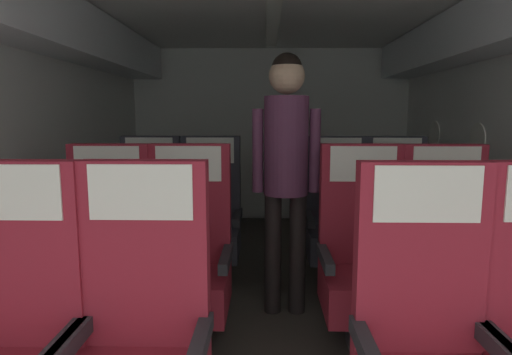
{
  "coord_description": "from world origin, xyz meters",
  "views": [
    {
      "loc": [
        -0.06,
        0.04,
        1.29
      ],
      "look_at": [
        -0.12,
        3.04,
        0.86
      ],
      "focal_mm": 30.28,
      "sensor_mm": 36.0,
      "label": 1
    }
  ],
  "objects_px": {
    "seat_b_left_aisle": "(188,263)",
    "seat_b_right_window": "(363,263)",
    "seat_b_left_window": "(106,263)",
    "seat_a_left_window": "(8,351)",
    "seat_c_right_aisle": "(397,223)",
    "seat_c_right_window": "(337,223)",
    "flight_attendant": "(286,156)",
    "seat_a_left_aisle": "(140,350)",
    "seat_b_right_aisle": "(447,264)",
    "seat_c_left_aisle": "(210,222)",
    "seat_c_left_window": "(149,222)"
  },
  "relations": [
    {
      "from": "seat_b_left_aisle",
      "to": "seat_c_left_aisle",
      "type": "xyz_separation_m",
      "value": [
        0.0,
        0.95,
        0.0
      ]
    },
    {
      "from": "seat_c_right_window",
      "to": "seat_c_left_aisle",
      "type": "bearing_deg",
      "value": 179.25
    },
    {
      "from": "seat_b_right_window",
      "to": "seat_b_left_window",
      "type": "bearing_deg",
      "value": -179.07
    },
    {
      "from": "seat_b_left_window",
      "to": "seat_b_right_window",
      "type": "relative_size",
      "value": 1.0
    },
    {
      "from": "seat_b_left_window",
      "to": "seat_c_right_window",
      "type": "bearing_deg",
      "value": 33.06
    },
    {
      "from": "seat_c_left_window",
      "to": "seat_c_right_aisle",
      "type": "bearing_deg",
      "value": -0.2
    },
    {
      "from": "seat_a_left_window",
      "to": "seat_b_left_window",
      "type": "distance_m",
      "value": 0.92
    },
    {
      "from": "seat_b_right_window",
      "to": "flight_attendant",
      "type": "bearing_deg",
      "value": 137.83
    },
    {
      "from": "seat_a_left_window",
      "to": "seat_b_left_window",
      "type": "bearing_deg",
      "value": 89.46
    },
    {
      "from": "seat_c_right_window",
      "to": "seat_b_left_aisle",
      "type": "bearing_deg",
      "value": -136.67
    },
    {
      "from": "seat_c_left_aisle",
      "to": "seat_c_right_aisle",
      "type": "bearing_deg",
      "value": -0.47
    },
    {
      "from": "seat_b_left_window",
      "to": "flight_attendant",
      "type": "distance_m",
      "value": 1.24
    },
    {
      "from": "seat_a_left_aisle",
      "to": "seat_c_left_aisle",
      "type": "height_order",
      "value": "same"
    },
    {
      "from": "seat_c_left_window",
      "to": "seat_c_right_aisle",
      "type": "xyz_separation_m",
      "value": [
        1.93,
        -0.01,
        0.0
      ]
    },
    {
      "from": "seat_b_left_window",
      "to": "seat_c_right_aisle",
      "type": "height_order",
      "value": "same"
    },
    {
      "from": "flight_attendant",
      "to": "seat_b_left_window",
      "type": "bearing_deg",
      "value": -175.34
    },
    {
      "from": "seat_a_left_aisle",
      "to": "seat_b_left_window",
      "type": "height_order",
      "value": "same"
    },
    {
      "from": "seat_b_right_aisle",
      "to": "flight_attendant",
      "type": "xyz_separation_m",
      "value": [
        -0.88,
        0.39,
        0.57
      ]
    },
    {
      "from": "seat_b_left_aisle",
      "to": "flight_attendant",
      "type": "distance_m",
      "value": 0.89
    },
    {
      "from": "seat_a_left_window",
      "to": "seat_b_right_window",
      "type": "bearing_deg",
      "value": 32.98
    },
    {
      "from": "seat_a_left_aisle",
      "to": "seat_b_left_window",
      "type": "distance_m",
      "value": 1.01
    },
    {
      "from": "seat_b_right_aisle",
      "to": "seat_c_right_aisle",
      "type": "relative_size",
      "value": 1.0
    },
    {
      "from": "seat_c_left_window",
      "to": "seat_c_right_aisle",
      "type": "height_order",
      "value": "same"
    },
    {
      "from": "seat_c_left_aisle",
      "to": "flight_attendant",
      "type": "relative_size",
      "value": 0.68
    },
    {
      "from": "seat_b_left_window",
      "to": "seat_b_left_aisle",
      "type": "xyz_separation_m",
      "value": [
        0.46,
        0.01,
        0.0
      ]
    },
    {
      "from": "seat_b_left_window",
      "to": "seat_a_left_window",
      "type": "bearing_deg",
      "value": -90.54
    },
    {
      "from": "seat_b_right_window",
      "to": "seat_c_left_window",
      "type": "height_order",
      "value": "same"
    },
    {
      "from": "seat_c_right_aisle",
      "to": "seat_b_left_aisle",
      "type": "bearing_deg",
      "value": -147.22
    },
    {
      "from": "seat_a_left_window",
      "to": "seat_c_right_aisle",
      "type": "bearing_deg",
      "value": 44.18
    },
    {
      "from": "seat_b_left_aisle",
      "to": "seat_b_right_aisle",
      "type": "relative_size",
      "value": 1.0
    },
    {
      "from": "seat_a_left_window",
      "to": "seat_c_left_window",
      "type": "relative_size",
      "value": 1.0
    },
    {
      "from": "seat_c_right_aisle",
      "to": "seat_c_left_aisle",
      "type": "bearing_deg",
      "value": 179.53
    },
    {
      "from": "seat_a_left_window",
      "to": "seat_c_left_aisle",
      "type": "distance_m",
      "value": 1.94
    },
    {
      "from": "seat_a_left_window",
      "to": "seat_c_left_aisle",
      "type": "height_order",
      "value": "same"
    },
    {
      "from": "seat_a_left_window",
      "to": "seat_a_left_aisle",
      "type": "xyz_separation_m",
      "value": [
        0.46,
        0.01,
        0.0
      ]
    },
    {
      "from": "seat_b_left_aisle",
      "to": "seat_c_right_window",
      "type": "distance_m",
      "value": 1.36
    },
    {
      "from": "seat_b_left_aisle",
      "to": "seat_c_left_aisle",
      "type": "bearing_deg",
      "value": 89.91
    },
    {
      "from": "seat_b_left_aisle",
      "to": "seat_b_right_window",
      "type": "relative_size",
      "value": 1.0
    },
    {
      "from": "seat_b_right_window",
      "to": "seat_b_left_aisle",
      "type": "bearing_deg",
      "value": -179.27
    },
    {
      "from": "seat_b_left_aisle",
      "to": "seat_a_left_aisle",
      "type": "bearing_deg",
      "value": -90.42
    },
    {
      "from": "seat_a_left_aisle",
      "to": "seat_c_right_window",
      "type": "bearing_deg",
      "value": 61.73
    },
    {
      "from": "seat_b_right_aisle",
      "to": "seat_c_right_aisle",
      "type": "bearing_deg",
      "value": 89.74
    },
    {
      "from": "seat_a_left_window",
      "to": "flight_attendant",
      "type": "xyz_separation_m",
      "value": [
        1.04,
        1.33,
        0.57
      ]
    },
    {
      "from": "seat_b_right_aisle",
      "to": "seat_c_right_window",
      "type": "height_order",
      "value": "same"
    },
    {
      "from": "seat_a_left_window",
      "to": "seat_c_left_window",
      "type": "height_order",
      "value": "same"
    },
    {
      "from": "seat_b_right_window",
      "to": "seat_c_right_window",
      "type": "height_order",
      "value": "same"
    },
    {
      "from": "seat_c_left_window",
      "to": "flight_attendant",
      "type": "height_order",
      "value": "flight_attendant"
    },
    {
      "from": "seat_a_left_aisle",
      "to": "seat_c_left_window",
      "type": "height_order",
      "value": "same"
    },
    {
      "from": "seat_a_left_window",
      "to": "seat_b_right_window",
      "type": "relative_size",
      "value": 1.0
    },
    {
      "from": "seat_a_left_window",
      "to": "flight_attendant",
      "type": "distance_m",
      "value": 1.78
    }
  ]
}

